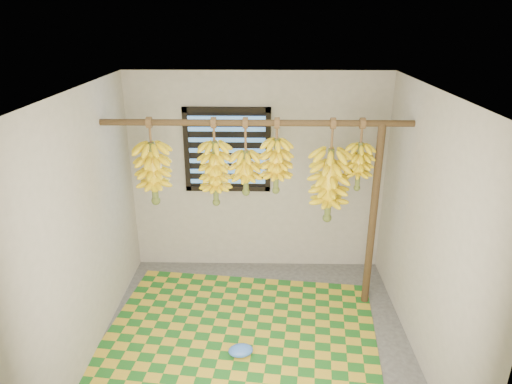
{
  "coord_description": "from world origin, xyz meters",
  "views": [
    {
      "loc": [
        0.08,
        -3.58,
        2.97
      ],
      "look_at": [
        0.0,
        0.55,
        1.35
      ],
      "focal_mm": 32.0,
      "sensor_mm": 36.0,
      "label": 1
    }
  ],
  "objects_px": {
    "woven_mat": "(240,336)",
    "banana_bunch_e": "(329,185)",
    "banana_bunch_c": "(246,172)",
    "banana_bunch_d": "(276,166)",
    "plastic_bag": "(241,350)",
    "banana_bunch_a": "(154,173)",
    "banana_bunch_f": "(359,167)",
    "banana_bunch_b": "(215,173)",
    "support_post": "(373,219)"
  },
  "relations": [
    {
      "from": "banana_bunch_c",
      "to": "banana_bunch_e",
      "type": "distance_m",
      "value": 0.84
    },
    {
      "from": "banana_bunch_e",
      "to": "banana_bunch_f",
      "type": "height_order",
      "value": "same"
    },
    {
      "from": "woven_mat",
      "to": "banana_bunch_e",
      "type": "bearing_deg",
      "value": 35.19
    },
    {
      "from": "banana_bunch_e",
      "to": "banana_bunch_c",
      "type": "bearing_deg",
      "value": 180.0
    },
    {
      "from": "woven_mat",
      "to": "banana_bunch_c",
      "type": "height_order",
      "value": "banana_bunch_c"
    },
    {
      "from": "support_post",
      "to": "woven_mat",
      "type": "height_order",
      "value": "support_post"
    },
    {
      "from": "banana_bunch_a",
      "to": "banana_bunch_b",
      "type": "xyz_separation_m",
      "value": [
        0.62,
        0.0,
        0.0
      ]
    },
    {
      "from": "support_post",
      "to": "banana_bunch_e",
      "type": "height_order",
      "value": "banana_bunch_e"
    },
    {
      "from": "support_post",
      "to": "plastic_bag",
      "type": "height_order",
      "value": "support_post"
    },
    {
      "from": "support_post",
      "to": "banana_bunch_a",
      "type": "xyz_separation_m",
      "value": [
        -2.23,
        0.0,
        0.49
      ]
    },
    {
      "from": "woven_mat",
      "to": "plastic_bag",
      "type": "relative_size",
      "value": 11.34
    },
    {
      "from": "woven_mat",
      "to": "banana_bunch_d",
      "type": "bearing_deg",
      "value": 60.75
    },
    {
      "from": "support_post",
      "to": "banana_bunch_f",
      "type": "height_order",
      "value": "banana_bunch_f"
    },
    {
      "from": "woven_mat",
      "to": "banana_bunch_c",
      "type": "xyz_separation_m",
      "value": [
        0.05,
        0.62,
        1.49
      ]
    },
    {
      "from": "plastic_bag",
      "to": "banana_bunch_e",
      "type": "xyz_separation_m",
      "value": [
        0.86,
        0.89,
        1.31
      ]
    },
    {
      "from": "banana_bunch_c",
      "to": "banana_bunch_f",
      "type": "xyz_separation_m",
      "value": [
        1.11,
        -0.0,
        0.07
      ]
    },
    {
      "from": "banana_bunch_a",
      "to": "banana_bunch_b",
      "type": "height_order",
      "value": "same"
    },
    {
      "from": "woven_mat",
      "to": "banana_bunch_e",
      "type": "distance_m",
      "value": 1.74
    },
    {
      "from": "banana_bunch_a",
      "to": "banana_bunch_c",
      "type": "distance_m",
      "value": 0.92
    },
    {
      "from": "banana_bunch_b",
      "to": "support_post",
      "type": "bearing_deg",
      "value": -0.0
    },
    {
      "from": "woven_mat",
      "to": "banana_bunch_d",
      "type": "distance_m",
      "value": 1.72
    },
    {
      "from": "banana_bunch_d",
      "to": "banana_bunch_e",
      "type": "bearing_deg",
      "value": -0.0
    },
    {
      "from": "banana_bunch_b",
      "to": "woven_mat",
      "type": "bearing_deg",
      "value": -67.4
    },
    {
      "from": "banana_bunch_c",
      "to": "banana_bunch_b",
      "type": "bearing_deg",
      "value": 180.0
    },
    {
      "from": "plastic_bag",
      "to": "banana_bunch_b",
      "type": "height_order",
      "value": "banana_bunch_b"
    },
    {
      "from": "banana_bunch_b",
      "to": "banana_bunch_e",
      "type": "distance_m",
      "value": 1.14
    },
    {
      "from": "woven_mat",
      "to": "plastic_bag",
      "type": "distance_m",
      "value": 0.27
    },
    {
      "from": "banana_bunch_a",
      "to": "banana_bunch_c",
      "type": "height_order",
      "value": "same"
    },
    {
      "from": "banana_bunch_c",
      "to": "banana_bunch_d",
      "type": "bearing_deg",
      "value": 0.0
    },
    {
      "from": "plastic_bag",
      "to": "banana_bunch_f",
      "type": "xyz_separation_m",
      "value": [
        1.14,
        0.89,
        1.51
      ]
    },
    {
      "from": "support_post",
      "to": "banana_bunch_e",
      "type": "bearing_deg",
      "value": 180.0
    },
    {
      "from": "banana_bunch_b",
      "to": "banana_bunch_f",
      "type": "height_order",
      "value": "same"
    },
    {
      "from": "support_post",
      "to": "banana_bunch_f",
      "type": "distance_m",
      "value": 0.6
    },
    {
      "from": "banana_bunch_a",
      "to": "banana_bunch_d",
      "type": "height_order",
      "value": "same"
    },
    {
      "from": "woven_mat",
      "to": "banana_bunch_f",
      "type": "bearing_deg",
      "value": 28.15
    },
    {
      "from": "plastic_bag",
      "to": "banana_bunch_a",
      "type": "distance_m",
      "value": 1.91
    },
    {
      "from": "banana_bunch_c",
      "to": "banana_bunch_d",
      "type": "xyz_separation_m",
      "value": [
        0.3,
        0.0,
        0.07
      ]
    },
    {
      "from": "banana_bunch_c",
      "to": "banana_bunch_f",
      "type": "height_order",
      "value": "same"
    },
    {
      "from": "plastic_bag",
      "to": "banana_bunch_a",
      "type": "relative_size",
      "value": 0.27
    },
    {
      "from": "banana_bunch_c",
      "to": "banana_bunch_e",
      "type": "xyz_separation_m",
      "value": [
        0.83,
        -0.0,
        -0.13
      ]
    },
    {
      "from": "banana_bunch_a",
      "to": "banana_bunch_c",
      "type": "relative_size",
      "value": 1.13
    },
    {
      "from": "banana_bunch_d",
      "to": "banana_bunch_b",
      "type": "bearing_deg",
      "value": 180.0
    },
    {
      "from": "woven_mat",
      "to": "banana_bunch_f",
      "type": "relative_size",
      "value": 3.65
    },
    {
      "from": "banana_bunch_b",
      "to": "banana_bunch_e",
      "type": "relative_size",
      "value": 0.84
    },
    {
      "from": "woven_mat",
      "to": "banana_bunch_a",
      "type": "bearing_deg",
      "value": 144.72
    },
    {
      "from": "banana_bunch_e",
      "to": "plastic_bag",
      "type": "bearing_deg",
      "value": -133.96
    },
    {
      "from": "plastic_bag",
      "to": "banana_bunch_a",
      "type": "height_order",
      "value": "banana_bunch_a"
    },
    {
      "from": "woven_mat",
      "to": "banana_bunch_a",
      "type": "distance_m",
      "value": 1.83
    },
    {
      "from": "woven_mat",
      "to": "support_post",
      "type": "bearing_deg",
      "value": 24.68
    },
    {
      "from": "banana_bunch_b",
      "to": "banana_bunch_c",
      "type": "distance_m",
      "value": 0.3
    }
  ]
}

